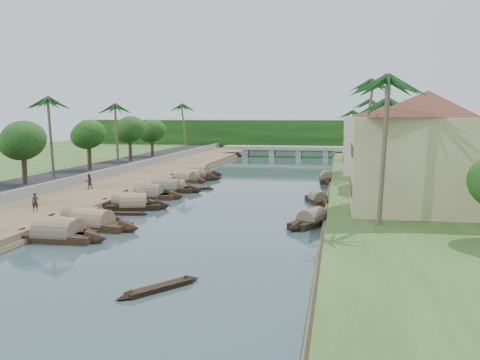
% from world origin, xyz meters
% --- Properties ---
extents(ground, '(220.00, 220.00, 0.00)m').
position_xyz_m(ground, '(0.00, 0.00, 0.00)').
color(ground, '#32454B').
rests_on(ground, ground).
extents(left_bank, '(10.00, 180.00, 0.80)m').
position_xyz_m(left_bank, '(-16.00, 20.00, 0.40)').
color(left_bank, brown).
rests_on(left_bank, ground).
extents(right_bank, '(16.00, 180.00, 1.20)m').
position_xyz_m(right_bank, '(19.00, 20.00, 0.60)').
color(right_bank, '#314C1E').
rests_on(right_bank, ground).
extents(road, '(8.00, 180.00, 1.40)m').
position_xyz_m(road, '(-24.50, 20.00, 0.70)').
color(road, black).
rests_on(road, ground).
extents(retaining_wall, '(0.40, 180.00, 1.10)m').
position_xyz_m(retaining_wall, '(-20.20, 20.00, 1.35)').
color(retaining_wall, gray).
rests_on(retaining_wall, left_bank).
extents(treeline, '(120.00, 14.00, 8.00)m').
position_xyz_m(treeline, '(0.00, 100.00, 4.00)').
color(treeline, '#10370F').
rests_on(treeline, ground).
extents(bridge, '(28.00, 4.00, 2.40)m').
position_xyz_m(bridge, '(0.00, 72.00, 1.72)').
color(bridge, gray).
rests_on(bridge, ground).
extents(building_near, '(14.85, 14.85, 10.20)m').
position_xyz_m(building_near, '(18.99, -2.00, 6.38)').
color(building_near, '#C0B981').
rests_on(building_near, right_bank).
extents(building_mid, '(14.11, 14.11, 9.70)m').
position_xyz_m(building_mid, '(19.99, 14.00, 6.13)').
color(building_mid, '#C9958E').
rests_on(building_mid, right_bank).
extents(building_far, '(15.59, 15.59, 10.20)m').
position_xyz_m(building_far, '(18.99, 28.00, 6.38)').
color(building_far, silver).
rests_on(building_far, right_bank).
extents(building_distant, '(12.62, 12.62, 9.20)m').
position_xyz_m(building_distant, '(19.99, 48.00, 5.88)').
color(building_distant, '#C0B981').
rests_on(building_distant, right_bank).
extents(sampan_0, '(8.63, 2.02, 2.26)m').
position_xyz_m(sampan_0, '(-8.91, -12.74, 0.42)').
color(sampan_0, black).
rests_on(sampan_0, ground).
extents(sampan_1, '(7.34, 3.62, 2.15)m').
position_xyz_m(sampan_1, '(-8.87, -11.11, 0.41)').
color(sampan_1, black).
rests_on(sampan_1, ground).
extents(sampan_2, '(9.59, 3.77, 2.44)m').
position_xyz_m(sampan_2, '(-8.21, -7.98, 0.42)').
color(sampan_2, black).
rests_on(sampan_2, ground).
extents(sampan_3, '(8.92, 2.40, 2.35)m').
position_xyz_m(sampan_3, '(-9.65, -6.95, 0.42)').
color(sampan_3, black).
rests_on(sampan_3, ground).
extents(sampan_4, '(8.09, 2.13, 2.28)m').
position_xyz_m(sampan_4, '(-9.24, 2.00, 0.42)').
color(sampan_4, black).
rests_on(sampan_4, ground).
extents(sampan_5, '(7.74, 3.97, 2.39)m').
position_xyz_m(sampan_5, '(-8.22, 1.12, 0.42)').
color(sampan_5, black).
rests_on(sampan_5, ground).
extents(sampan_6, '(8.51, 2.51, 2.48)m').
position_xyz_m(sampan_6, '(-9.20, 8.10, 0.42)').
color(sampan_6, black).
rests_on(sampan_6, ground).
extents(sampan_7, '(7.79, 3.27, 2.06)m').
position_xyz_m(sampan_7, '(-9.23, 7.88, 0.41)').
color(sampan_7, black).
rests_on(sampan_7, ground).
extents(sampan_8, '(6.89, 2.19, 2.12)m').
position_xyz_m(sampan_8, '(-7.92, 14.05, 0.41)').
color(sampan_8, black).
rests_on(sampan_8, ground).
extents(sampan_9, '(9.60, 2.15, 2.40)m').
position_xyz_m(sampan_9, '(-8.94, 13.63, 0.42)').
color(sampan_9, black).
rests_on(sampan_9, ground).
extents(sampan_10, '(7.59, 3.95, 2.09)m').
position_xyz_m(sampan_10, '(-9.46, 23.49, 0.41)').
color(sampan_10, black).
rests_on(sampan_10, ground).
extents(sampan_11, '(8.60, 2.85, 2.40)m').
position_xyz_m(sampan_11, '(-9.27, 25.56, 0.42)').
color(sampan_11, black).
rests_on(sampan_11, ground).
extents(sampan_12, '(7.53, 2.40, 1.82)m').
position_xyz_m(sampan_12, '(-8.43, 26.22, 0.40)').
color(sampan_12, black).
rests_on(sampan_12, ground).
extents(sampan_13, '(8.77, 3.72, 2.33)m').
position_xyz_m(sampan_13, '(-9.64, 31.65, 0.42)').
color(sampan_13, black).
rests_on(sampan_13, ground).
extents(sampan_14, '(4.72, 8.20, 2.03)m').
position_xyz_m(sampan_14, '(9.73, -3.17, 0.41)').
color(sampan_14, black).
rests_on(sampan_14, ground).
extents(sampan_15, '(3.60, 6.76, 1.85)m').
position_xyz_m(sampan_15, '(9.74, 8.51, 0.40)').
color(sampan_15, black).
rests_on(sampan_15, ground).
extents(sampan_16, '(2.34, 9.23, 2.22)m').
position_xyz_m(sampan_16, '(10.28, 27.46, 0.42)').
color(sampan_16, black).
rests_on(sampan_16, ground).
extents(canoe_0, '(3.80, 4.89, 0.73)m').
position_xyz_m(canoe_0, '(2.51, -22.09, 0.10)').
color(canoe_0, black).
rests_on(canoe_0, ground).
extents(canoe_1, '(4.29, 1.20, 0.68)m').
position_xyz_m(canoe_1, '(-7.80, -1.77, 0.10)').
color(canoe_1, black).
rests_on(canoe_1, ground).
extents(canoe_2, '(5.48, 2.03, 0.79)m').
position_xyz_m(canoe_2, '(-6.22, 16.14, 0.10)').
color(canoe_2, black).
rests_on(canoe_2, ground).
extents(palm_0, '(3.20, 3.20, 12.42)m').
position_xyz_m(palm_0, '(15.00, -8.09, 11.79)').
color(palm_0, brown).
rests_on(palm_0, ground).
extents(palm_1, '(3.20, 3.20, 11.15)m').
position_xyz_m(palm_1, '(16.00, 5.45, 10.57)').
color(palm_1, brown).
rests_on(palm_1, ground).
extents(palm_2, '(3.20, 3.20, 14.08)m').
position_xyz_m(palm_2, '(15.00, 22.87, 13.40)').
color(palm_2, brown).
rests_on(palm_2, ground).
extents(palm_3, '(3.20, 3.20, 12.00)m').
position_xyz_m(palm_3, '(16.00, 39.96, 11.40)').
color(palm_3, brown).
rests_on(palm_3, ground).
extents(palm_5, '(3.20, 3.20, 11.59)m').
position_xyz_m(palm_5, '(-24.00, 13.65, 11.20)').
color(palm_5, brown).
rests_on(palm_5, ground).
extents(palm_6, '(3.20, 3.20, 11.04)m').
position_xyz_m(palm_6, '(-22.00, 29.42, 10.67)').
color(palm_6, brown).
rests_on(palm_6, ground).
extents(palm_7, '(3.20, 3.20, 10.40)m').
position_xyz_m(palm_7, '(14.00, 55.45, 9.85)').
color(palm_7, brown).
rests_on(palm_7, ground).
extents(palm_8, '(3.20, 3.20, 11.68)m').
position_xyz_m(palm_8, '(-20.50, 61.90, 11.30)').
color(palm_8, brown).
rests_on(palm_8, ground).
extents(tree_2, '(5.05, 5.05, 7.12)m').
position_xyz_m(tree_2, '(-24.00, 7.37, 6.36)').
color(tree_2, '#4C3C2B').
rests_on(tree_2, ground).
extents(tree_3, '(4.67, 4.67, 7.10)m').
position_xyz_m(tree_3, '(-24.00, 23.85, 6.49)').
color(tree_3, '#4C3C2B').
rests_on(tree_3, ground).
extents(tree_4, '(5.09, 5.09, 7.60)m').
position_xyz_m(tree_4, '(-24.00, 39.44, 6.82)').
color(tree_4, '#4C3C2B').
rests_on(tree_4, ground).
extents(tree_5, '(4.91, 4.91, 6.94)m').
position_xyz_m(tree_5, '(-24.00, 50.60, 6.24)').
color(tree_5, '#4C3C2B').
rests_on(tree_5, ground).
extents(tree_6, '(4.98, 4.98, 7.88)m').
position_xyz_m(tree_6, '(24.00, 31.90, 6.94)').
color(tree_6, '#4C3C2B').
rests_on(tree_6, ground).
extents(person_near, '(0.71, 0.60, 1.64)m').
position_xyz_m(person_near, '(-14.89, -5.45, 1.62)').
color(person_near, '#24232A').
rests_on(person_near, left_bank).
extents(person_far, '(1.08, 1.07, 1.76)m').
position_xyz_m(person_far, '(-16.73, 8.82, 1.68)').
color(person_far, '#392F28').
rests_on(person_far, left_bank).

